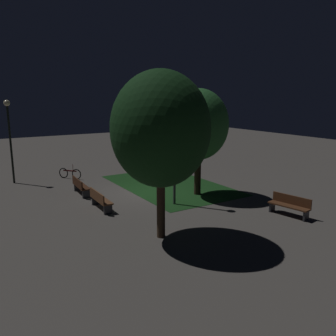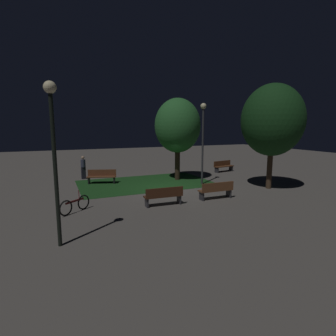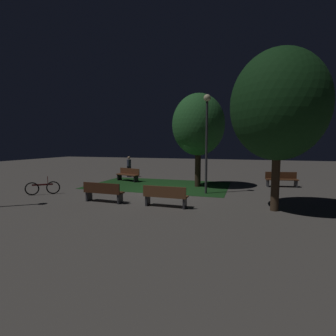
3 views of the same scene
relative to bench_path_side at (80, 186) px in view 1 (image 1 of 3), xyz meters
The scene contains 12 objects.
ground_plane 3.45m from the bench_path_side, 65.15° to the left, with size 60.00×60.00×0.00m, color #56514C.
grass_lawn 5.13m from the bench_path_side, 80.66° to the left, with size 8.35×5.16×0.01m, color #194219.
bench_path_side is the anchor object (origin of this frame).
bench_lawn_edge 2.87m from the bench_path_side, ahead, with size 1.81×0.51×0.88m.
bench_near_trees 6.35m from the bench_path_side, 106.40° to the left, with size 1.86×1.04×0.88m.
bench_front_left 10.45m from the bench_path_side, 40.03° to the left, with size 1.86×0.78×0.88m.
tree_back_left 6.96m from the bench_path_side, 58.82° to the left, with size 3.08×3.08×5.50m.
tree_right_canopy 7.90m from the bench_path_side, ahead, with size 3.52×3.52×6.04m.
lamp_post_path_center 5.96m from the bench_path_side, 39.75° to the left, with size 0.36×0.36×5.04m.
lamp_post_near_wall 5.92m from the bench_path_side, 150.16° to the right, with size 0.36×0.36×4.90m.
bicycle 3.89m from the bench_path_side, behind, with size 1.32×1.05×0.93m.
pedestrian 8.56m from the bench_path_side, 108.50° to the left, with size 0.32×0.32×1.61m.
Camera 1 is at (15.95, -8.45, 5.13)m, focal length 36.91 mm.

